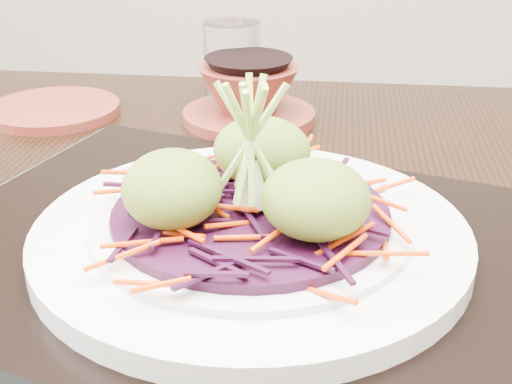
% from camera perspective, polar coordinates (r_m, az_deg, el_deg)
% --- Properties ---
extents(dining_table, '(1.32, 0.92, 0.80)m').
position_cam_1_polar(dining_table, '(0.59, 3.07, -13.16)').
color(dining_table, black).
rests_on(dining_table, ground).
extents(placemat, '(0.59, 0.51, 0.00)m').
position_cam_1_polar(placemat, '(0.49, -0.40, -6.65)').
color(placemat, gray).
rests_on(placemat, dining_table).
extents(serving_tray, '(0.51, 0.43, 0.02)m').
position_cam_1_polar(serving_tray, '(0.48, -0.41, -5.42)').
color(serving_tray, black).
rests_on(serving_tray, placemat).
extents(white_plate, '(0.29, 0.29, 0.02)m').
position_cam_1_polar(white_plate, '(0.47, -0.41, -3.38)').
color(white_plate, silver).
rests_on(white_plate, serving_tray).
extents(cabbage_bed, '(0.18, 0.18, 0.01)m').
position_cam_1_polar(cabbage_bed, '(0.47, -0.42, -1.80)').
color(cabbage_bed, black).
rests_on(cabbage_bed, white_plate).
extents(carrot_julienne, '(0.22, 0.22, 0.01)m').
position_cam_1_polar(carrot_julienne, '(0.46, -0.42, -0.82)').
color(carrot_julienne, '#E43B04').
rests_on(carrot_julienne, cabbage_bed).
extents(guacamole_scoops, '(0.16, 0.14, 0.05)m').
position_cam_1_polar(guacamole_scoops, '(0.45, -0.45, 1.05)').
color(guacamole_scoops, '#5D7222').
rests_on(guacamole_scoops, cabbage_bed).
extents(scallion_garnish, '(0.07, 0.07, 0.10)m').
position_cam_1_polar(scallion_garnish, '(0.45, -0.44, 3.67)').
color(scallion_garnish, '#9AC24D').
rests_on(scallion_garnish, cabbage_bed).
extents(terracotta_side_plate, '(0.17, 0.17, 0.01)m').
position_cam_1_polar(terracotta_side_plate, '(0.83, -15.86, 6.37)').
color(terracotta_side_plate, maroon).
rests_on(terracotta_side_plate, dining_table).
extents(water_glass, '(0.08, 0.08, 0.09)m').
position_cam_1_polar(water_glass, '(0.83, -1.95, 10.27)').
color(water_glass, white).
rests_on(water_glass, dining_table).
extents(terracotta_bowl_set, '(0.16, 0.16, 0.06)m').
position_cam_1_polar(terracotta_bowl_set, '(0.77, -0.58, 7.65)').
color(terracotta_bowl_set, maroon).
rests_on(terracotta_bowl_set, dining_table).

